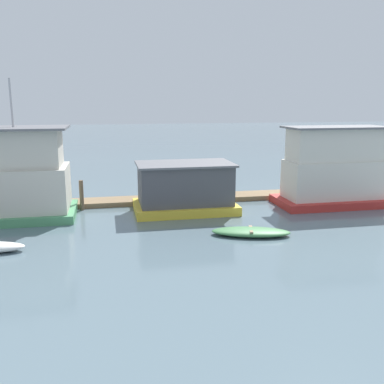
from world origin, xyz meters
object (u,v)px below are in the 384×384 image
(houseboat_yellow, at_px, (185,188))
(houseboat_red, at_px, (334,170))
(dinghy_green, at_px, (251,232))
(mooring_post_far_right, at_px, (82,195))
(houseboat_green, at_px, (20,177))

(houseboat_yellow, bearing_deg, houseboat_red, -1.48)
(dinghy_green, distance_m, mooring_post_far_right, 10.82)
(houseboat_green, height_order, mooring_post_far_right, houseboat_green)
(houseboat_green, xyz_separation_m, dinghy_green, (11.56, -5.67, -2.13))
(houseboat_yellow, height_order, houseboat_red, houseboat_red)
(houseboat_red, distance_m, dinghy_green, 9.06)
(houseboat_green, xyz_separation_m, houseboat_red, (18.75, -0.56, -0.07))
(houseboat_red, height_order, dinghy_green, houseboat_red)
(houseboat_red, bearing_deg, houseboat_green, 178.30)
(dinghy_green, bearing_deg, houseboat_red, 35.44)
(houseboat_green, height_order, dinghy_green, houseboat_green)
(houseboat_red, height_order, mooring_post_far_right, houseboat_red)
(houseboat_yellow, distance_m, mooring_post_far_right, 6.25)
(houseboat_red, relative_size, mooring_post_far_right, 3.90)
(houseboat_green, xyz_separation_m, houseboat_yellow, (9.24, -0.31, -0.92))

